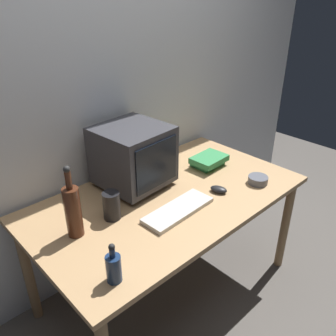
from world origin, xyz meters
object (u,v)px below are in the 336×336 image
object	(u,v)px
book_stack	(208,161)
cd_spindle	(258,180)
keyboard	(178,210)
bottle_tall	(73,210)
crt_monitor	(133,156)
metal_canister	(112,206)
computer_mouse	(219,189)
bottle_short	(114,267)

from	to	relation	value
book_stack	cd_spindle	size ratio (longest dim) A/B	1.97
keyboard	bottle_tall	size ratio (longest dim) A/B	1.12
crt_monitor	metal_canister	size ratio (longest dim) A/B	2.76
cd_spindle	metal_canister	bearing A→B (deg)	159.72
crt_monitor	book_stack	bearing A→B (deg)	-15.80
book_stack	metal_canister	size ratio (longest dim) A/B	1.58
keyboard	book_stack	bearing A→B (deg)	21.86
book_stack	cd_spindle	distance (m)	0.36
computer_mouse	bottle_tall	distance (m)	0.85
book_stack	metal_canister	xyz separation A→B (m)	(-0.81, -0.04, 0.04)
book_stack	crt_monitor	bearing A→B (deg)	164.20
bottle_short	cd_spindle	world-z (taller)	bottle_short
keyboard	bottle_short	distance (m)	0.56
book_stack	metal_canister	world-z (taller)	metal_canister
bottle_short	metal_canister	world-z (taller)	bottle_short
cd_spindle	crt_monitor	bearing A→B (deg)	138.00
crt_monitor	metal_canister	bearing A→B (deg)	-147.50
keyboard	cd_spindle	world-z (taller)	cd_spindle
bottle_tall	metal_canister	xyz separation A→B (m)	(0.21, -0.01, -0.07)
keyboard	book_stack	size ratio (longest dim) A/B	1.78
book_stack	metal_canister	bearing A→B (deg)	-176.98
crt_monitor	metal_canister	xyz separation A→B (m)	(-0.29, -0.19, -0.12)
bottle_short	metal_canister	xyz separation A→B (m)	(0.25, 0.36, 0.01)
cd_spindle	keyboard	bearing A→B (deg)	168.34
cd_spindle	book_stack	bearing A→B (deg)	97.24
crt_monitor	bottle_short	world-z (taller)	crt_monitor
book_stack	cd_spindle	world-z (taller)	book_stack
crt_monitor	cd_spindle	size ratio (longest dim) A/B	3.45
crt_monitor	bottle_tall	xyz separation A→B (m)	(-0.50, -0.18, -0.05)
bottle_tall	book_stack	xyz separation A→B (m)	(1.02, 0.03, -0.10)
computer_mouse	book_stack	bearing A→B (deg)	32.83
crt_monitor	keyboard	bearing A→B (deg)	-91.47
crt_monitor	metal_canister	distance (m)	0.37
keyboard	bottle_short	size ratio (longest dim) A/B	2.23
crt_monitor	book_stack	xyz separation A→B (m)	(0.51, -0.15, -0.15)
computer_mouse	bottle_short	distance (m)	0.86
bottle_short	metal_canister	size ratio (longest dim) A/B	1.25
keyboard	metal_canister	distance (m)	0.35
bottle_tall	cd_spindle	distance (m)	1.12
computer_mouse	bottle_tall	size ratio (longest dim) A/B	0.27
bottle_short	computer_mouse	bearing A→B (deg)	9.72
crt_monitor	keyboard	size ratio (longest dim) A/B	0.99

